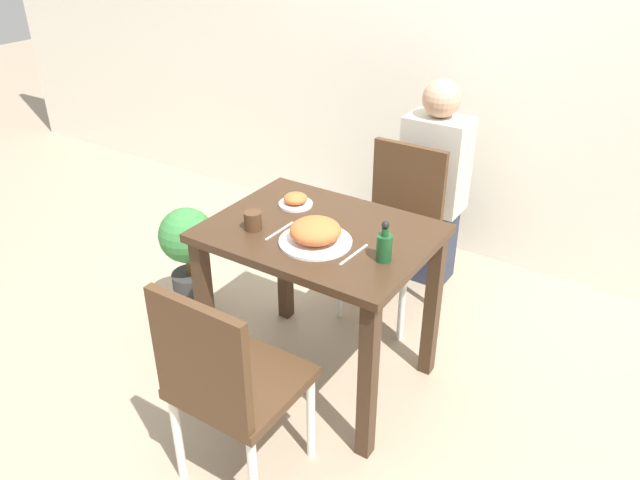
{
  "coord_description": "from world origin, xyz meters",
  "views": [
    {
      "loc": [
        1.23,
        -1.91,
        1.99
      ],
      "look_at": [
        0.0,
        0.0,
        0.72
      ],
      "focal_mm": 35.0,
      "sensor_mm": 36.0,
      "label": 1
    }
  ],
  "objects_px": {
    "food_plate": "(315,233)",
    "sauce_bottle": "(384,246)",
    "person_figure": "(433,186)",
    "chair_near": "(226,380)",
    "chair_far": "(396,223)",
    "potted_plant_left": "(189,255)",
    "side_plate": "(296,200)",
    "drink_cup": "(253,221)"
  },
  "relations": [
    {
      "from": "potted_plant_left",
      "to": "chair_near",
      "type": "bearing_deg",
      "value": -39.42
    },
    {
      "from": "chair_far",
      "to": "potted_plant_left",
      "type": "bearing_deg",
      "value": -140.94
    },
    {
      "from": "drink_cup",
      "to": "sauce_bottle",
      "type": "xyz_separation_m",
      "value": [
        0.57,
        0.07,
        0.02
      ]
    },
    {
      "from": "chair_far",
      "to": "potted_plant_left",
      "type": "height_order",
      "value": "chair_far"
    },
    {
      "from": "food_plate",
      "to": "potted_plant_left",
      "type": "distance_m",
      "value": 0.98
    },
    {
      "from": "sauce_bottle",
      "to": "person_figure",
      "type": "relative_size",
      "value": 0.14
    },
    {
      "from": "chair_near",
      "to": "drink_cup",
      "type": "xyz_separation_m",
      "value": [
        -0.29,
        0.54,
        0.31
      ]
    },
    {
      "from": "chair_far",
      "to": "sauce_bottle",
      "type": "height_order",
      "value": "sauce_bottle"
    },
    {
      "from": "potted_plant_left",
      "to": "drink_cup",
      "type": "bearing_deg",
      "value": -16.89
    },
    {
      "from": "sauce_bottle",
      "to": "potted_plant_left",
      "type": "xyz_separation_m",
      "value": [
        -1.16,
        0.11,
        -0.47
      ]
    },
    {
      "from": "side_plate",
      "to": "sauce_bottle",
      "type": "distance_m",
      "value": 0.59
    },
    {
      "from": "sauce_bottle",
      "to": "food_plate",
      "type": "bearing_deg",
      "value": -174.33
    },
    {
      "from": "potted_plant_left",
      "to": "side_plate",
      "type": "bearing_deg",
      "value": 9.47
    },
    {
      "from": "side_plate",
      "to": "drink_cup",
      "type": "xyz_separation_m",
      "value": [
        -0.02,
        -0.28,
        0.01
      ]
    },
    {
      "from": "side_plate",
      "to": "sauce_bottle",
      "type": "height_order",
      "value": "sauce_bottle"
    },
    {
      "from": "chair_near",
      "to": "person_figure",
      "type": "height_order",
      "value": "person_figure"
    },
    {
      "from": "food_plate",
      "to": "potted_plant_left",
      "type": "height_order",
      "value": "food_plate"
    },
    {
      "from": "food_plate",
      "to": "chair_near",
      "type": "bearing_deg",
      "value": -89.27
    },
    {
      "from": "person_figure",
      "to": "chair_far",
      "type": "bearing_deg",
      "value": -95.6
    },
    {
      "from": "chair_far",
      "to": "potted_plant_left",
      "type": "relative_size",
      "value": 1.41
    },
    {
      "from": "drink_cup",
      "to": "potted_plant_left",
      "type": "height_order",
      "value": "drink_cup"
    },
    {
      "from": "sauce_bottle",
      "to": "chair_near",
      "type": "bearing_deg",
      "value": -114.84
    },
    {
      "from": "food_plate",
      "to": "sauce_bottle",
      "type": "xyz_separation_m",
      "value": [
        0.29,
        0.03,
        0.02
      ]
    },
    {
      "from": "food_plate",
      "to": "side_plate",
      "type": "distance_m",
      "value": 0.35
    },
    {
      "from": "chair_near",
      "to": "person_figure",
      "type": "relative_size",
      "value": 0.76
    },
    {
      "from": "chair_far",
      "to": "side_plate",
      "type": "xyz_separation_m",
      "value": [
        -0.23,
        -0.57,
        0.3
      ]
    },
    {
      "from": "chair_near",
      "to": "drink_cup",
      "type": "bearing_deg",
      "value": -61.91
    },
    {
      "from": "food_plate",
      "to": "chair_far",
      "type": "bearing_deg",
      "value": 92.32
    },
    {
      "from": "chair_near",
      "to": "side_plate",
      "type": "xyz_separation_m",
      "value": [
        -0.27,
        0.82,
        0.3
      ]
    },
    {
      "from": "side_plate",
      "to": "potted_plant_left",
      "type": "xyz_separation_m",
      "value": [
        -0.6,
        -0.1,
        -0.43
      ]
    },
    {
      "from": "potted_plant_left",
      "to": "chair_far",
      "type": "bearing_deg",
      "value": 39.06
    },
    {
      "from": "chair_far",
      "to": "food_plate",
      "type": "distance_m",
      "value": 0.87
    },
    {
      "from": "drink_cup",
      "to": "side_plate",
      "type": "bearing_deg",
      "value": 86.0
    },
    {
      "from": "sauce_bottle",
      "to": "potted_plant_left",
      "type": "relative_size",
      "value": 0.27
    },
    {
      "from": "person_figure",
      "to": "chair_near",
      "type": "bearing_deg",
      "value": -89.86
    },
    {
      "from": "sauce_bottle",
      "to": "potted_plant_left",
      "type": "bearing_deg",
      "value": 174.67
    },
    {
      "from": "chair_far",
      "to": "sauce_bottle",
      "type": "bearing_deg",
      "value": -67.63
    },
    {
      "from": "side_plate",
      "to": "potted_plant_left",
      "type": "distance_m",
      "value": 0.75
    },
    {
      "from": "food_plate",
      "to": "drink_cup",
      "type": "height_order",
      "value": "food_plate"
    },
    {
      "from": "sauce_bottle",
      "to": "potted_plant_left",
      "type": "height_order",
      "value": "sauce_bottle"
    },
    {
      "from": "food_plate",
      "to": "sauce_bottle",
      "type": "relative_size",
      "value": 1.75
    },
    {
      "from": "person_figure",
      "to": "food_plate",
      "type": "bearing_deg",
      "value": -90.14
    }
  ]
}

